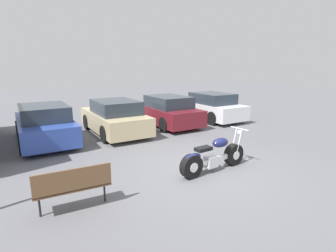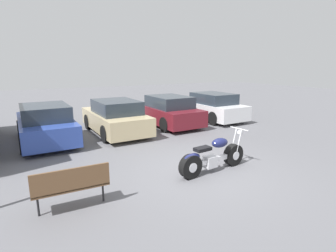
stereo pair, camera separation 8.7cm
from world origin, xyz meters
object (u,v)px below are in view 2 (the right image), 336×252
(parked_car_blue, at_px, (46,124))
(park_bench, at_px, (71,184))
(motorcycle, at_px, (212,157))
(parked_car_champagne, at_px, (115,117))
(parked_car_maroon, at_px, (167,111))
(parked_car_white, at_px, (211,107))

(parked_car_blue, bearing_deg, park_bench, -91.30)
(motorcycle, relative_size, parked_car_blue, 0.54)
(parked_car_champagne, xyz_separation_m, parked_car_maroon, (2.64, 0.25, 0.00))
(motorcycle, distance_m, park_bench, 3.57)
(motorcycle, xyz_separation_m, park_bench, (-3.56, -0.13, 0.15))
(park_bench, bearing_deg, parked_car_champagne, 62.83)
(parked_car_maroon, height_order, parked_car_white, same)
(parked_car_blue, xyz_separation_m, parked_car_champagne, (2.64, -0.04, 0.00))
(parked_car_white, height_order, park_bench, parked_car_white)
(parked_car_champagne, xyz_separation_m, park_bench, (-2.77, -5.39, -0.11))
(parked_car_blue, bearing_deg, parked_car_white, 1.51)
(parked_car_blue, height_order, parked_car_champagne, same)
(parked_car_maroon, bearing_deg, parked_car_blue, -177.73)
(parked_car_white, bearing_deg, parked_car_blue, -178.49)
(motorcycle, height_order, parked_car_white, parked_car_white)
(parked_car_blue, bearing_deg, parked_car_maroon, 2.27)
(parked_car_champagne, relative_size, park_bench, 2.84)
(parked_car_white, bearing_deg, motorcycle, -129.14)
(motorcycle, relative_size, parked_car_champagne, 0.54)
(parked_car_maroon, relative_size, park_bench, 2.84)
(motorcycle, relative_size, parked_car_white, 0.54)
(motorcycle, distance_m, parked_car_blue, 6.33)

